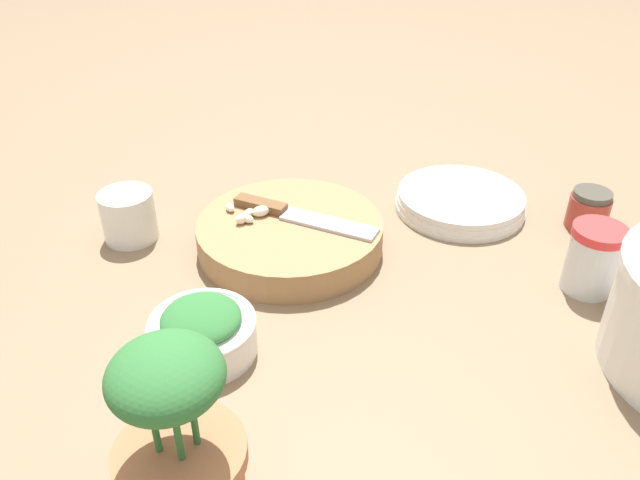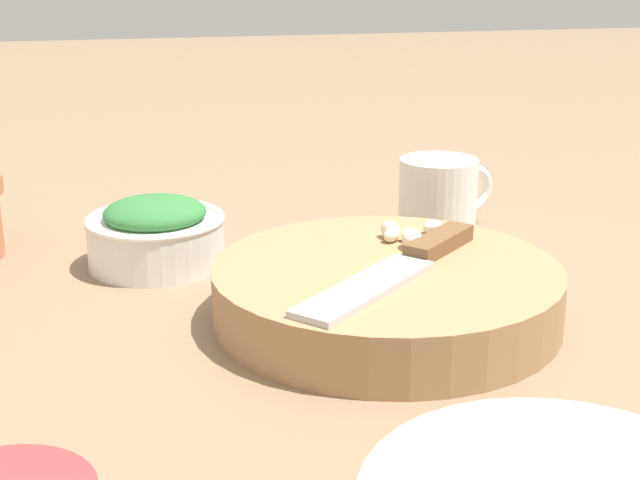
% 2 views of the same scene
% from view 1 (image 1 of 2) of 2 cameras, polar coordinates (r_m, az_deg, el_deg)
% --- Properties ---
extents(ground_plane, '(5.00, 5.00, 0.00)m').
position_cam_1_polar(ground_plane, '(0.88, 5.56, -2.49)').
color(ground_plane, '#7F664C').
extents(cutting_board, '(0.27, 0.27, 0.04)m').
position_cam_1_polar(cutting_board, '(0.90, -2.74, 0.47)').
color(cutting_board, '#9E754C').
rests_on(cutting_board, ground_plane).
extents(chef_knife, '(0.17, 0.18, 0.01)m').
position_cam_1_polar(chef_knife, '(0.90, -2.30, 2.36)').
color(chef_knife, brown).
rests_on(chef_knife, cutting_board).
extents(garlic_cloves, '(0.06, 0.06, 0.02)m').
position_cam_1_polar(garlic_cloves, '(0.90, -6.51, 2.41)').
color(garlic_cloves, silver).
rests_on(garlic_cloves, cutting_board).
extents(herb_bowl, '(0.13, 0.13, 0.06)m').
position_cam_1_polar(herb_bowl, '(0.73, -10.68, -8.19)').
color(herb_bowl, silver).
rests_on(herb_bowl, ground_plane).
extents(spice_jar, '(0.07, 0.07, 0.09)m').
position_cam_1_polar(spice_jar, '(0.88, 23.68, -1.58)').
color(spice_jar, silver).
rests_on(spice_jar, ground_plane).
extents(coffee_mug, '(0.08, 0.11, 0.07)m').
position_cam_1_polar(coffee_mug, '(0.96, -17.15, 2.18)').
color(coffee_mug, silver).
rests_on(coffee_mug, ground_plane).
extents(plate_stack, '(0.21, 0.21, 0.03)m').
position_cam_1_polar(plate_stack, '(1.02, 12.69, 3.50)').
color(plate_stack, silver).
rests_on(plate_stack, ground_plane).
extents(honey_jar, '(0.06, 0.06, 0.06)m').
position_cam_1_polar(honey_jar, '(1.03, 23.35, 2.57)').
color(honey_jar, '#9E3328').
rests_on(honey_jar, ground_plane).
extents(potted_herb, '(0.11, 0.11, 0.19)m').
position_cam_1_polar(potted_herb, '(0.56, -12.78, -17.87)').
color(potted_herb, '#B26B47').
rests_on(potted_herb, ground_plane).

